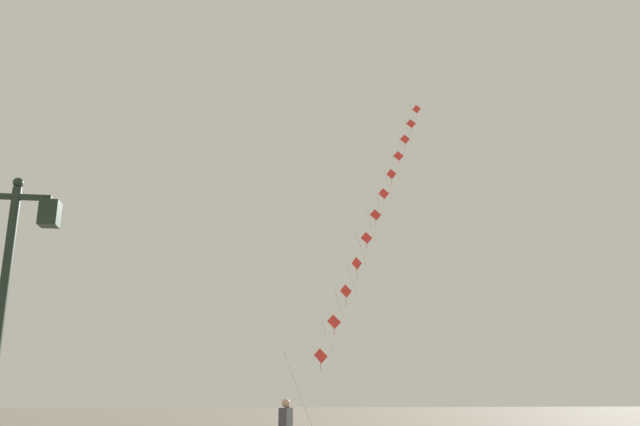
# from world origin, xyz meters

# --- Properties ---
(twin_lantern_lamp_post) EXTENTS (1.32, 0.28, 5.06)m
(twin_lantern_lamp_post) POSITION_xyz_m (-2.21, 9.94, 3.49)
(twin_lantern_lamp_post) COLOR #1E2D23
(twin_lantern_lamp_post) RESTS_ON ground_plane
(kite_train) EXTENTS (7.69, 10.53, 16.22)m
(kite_train) POSITION_xyz_m (6.76, 24.70, 8.83)
(kite_train) COLOR brown
(kite_train) RESTS_ON ground_plane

